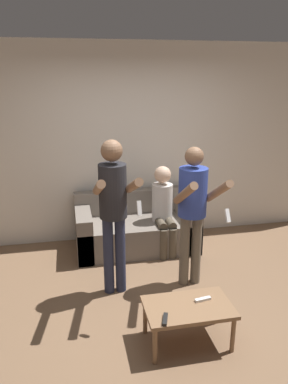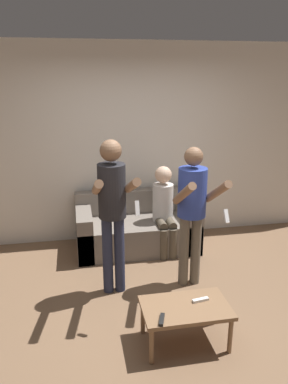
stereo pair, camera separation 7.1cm
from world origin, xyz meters
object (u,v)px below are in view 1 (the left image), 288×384
Objects in this scene: person_standing_right at (193,203)px; coffee_table at (188,310)px; couch at (136,229)px; remote_near at (165,319)px; person_seated at (163,207)px; person_standing_left at (113,203)px; remote_far at (203,299)px.

coffee_table is (-0.33, -0.92, -0.64)m from person_standing_right.
couch reaches higher than remote_near.
couch is 1.40× the size of person_seated.
person_standing_right is at bearing -84.26° from person_seated.
person_seated is (0.34, -0.16, 0.36)m from couch.
person_standing_right reaches higher than remote_near.
person_standing_right is at bearing 0.19° from person_standing_left.
coffee_table is at bearing -109.82° from person_standing_right.
person_seated is 2.05m from remote_near.
person_seated reaches higher than remote_near.
remote_far is (-0.18, -0.88, -0.59)m from person_standing_right.
couch is 1.34m from person_standing_right.
person_seated is (0.76, 0.89, -0.41)m from person_standing_left.
person_seated reaches higher than couch.
person_standing_right reaches higher than remote_far.
coffee_table is 4.96× the size of remote_near.
person_standing_right reaches higher than couch.
person_standing_right reaches higher than coffee_table.
person_standing_left is 1.29m from remote_near.
remote_near is 0.45m from remote_far.
person_seated is 1.78m from remote_far.
coffee_table is 4.96× the size of remote_far.
coffee_table is at bearing -87.29° from couch.
coffee_table is at bearing -60.57° from person_standing_left.
remote_far is (-0.09, -1.77, -0.24)m from person_seated.
person_standing_right is at bearing 61.69° from remote_near.
remote_near is (0.27, -1.08, -0.65)m from person_standing_left.
couch is at bearing 68.03° from person_standing_left.
remote_near is at bearing -94.18° from couch.
person_standing_right is 0.96m from person_seated.
couch is at bearing 85.82° from remote_near.
coffee_table is (0.52, -0.92, -0.71)m from person_standing_left.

